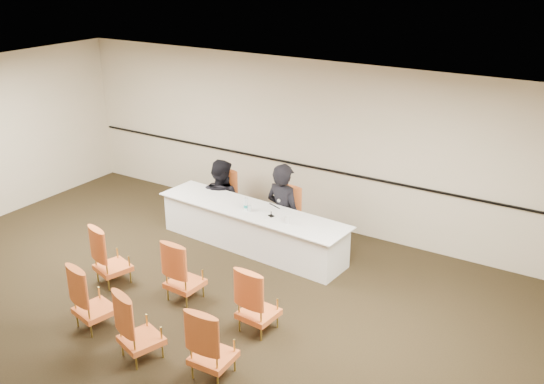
{
  "coord_description": "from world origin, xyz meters",
  "views": [
    {
      "loc": [
        4.96,
        -5.1,
        4.69
      ],
      "look_at": [
        0.16,
        2.6,
        1.08
      ],
      "focal_mm": 40.0,
      "sensor_mm": 36.0,
      "label": 1
    }
  ],
  "objects": [
    {
      "name": "drinking_glass",
      "position": [
        -0.2,
        2.48,
        0.75
      ],
      "size": [
        0.07,
        0.07,
        0.1
      ],
      "primitive_type": "cylinder",
      "rotation": [
        0.0,
        0.0,
        -0.03
      ],
      "color": "silver",
      "rests_on": "panel_table"
    },
    {
      "name": "wall_rail",
      "position": [
        0.0,
        3.96,
        1.1
      ],
      "size": [
        9.8,
        0.04,
        0.03
      ],
      "primitive_type": "cube",
      "color": "black",
      "rests_on": "wall_back"
    },
    {
      "name": "panel_table",
      "position": [
        -0.22,
        2.56,
        0.35
      ],
      "size": [
        3.55,
        1.06,
        0.7
      ],
      "primitive_type": null,
      "rotation": [
        0.0,
        0.0,
        -0.07
      ],
      "color": "white",
      "rests_on": "ground"
    },
    {
      "name": "wall_back",
      "position": [
        0.0,
        4.0,
        1.5
      ],
      "size": [
        10.0,
        0.04,
        3.0
      ],
      "primitive_type": "cube",
      "color": "beige",
      "rests_on": "ground"
    },
    {
      "name": "panelist_main_chair",
      "position": [
        0.1,
        3.07,
        0.47
      ],
      "size": [
        0.53,
        0.53,
        0.95
      ],
      "primitive_type": null,
      "rotation": [
        0.0,
        0.0,
        -0.07
      ],
      "color": "orange",
      "rests_on": "ground"
    },
    {
      "name": "papers",
      "position": [
        0.25,
        2.5,
        0.7
      ],
      "size": [
        0.37,
        0.33,
        0.0
      ],
      "primitive_type": "cube",
      "rotation": [
        0.0,
        0.0,
        0.45
      ],
      "color": "white",
      "rests_on": "panel_table"
    },
    {
      "name": "aud_chair_back_mid",
      "position": [
        0.3,
        -0.66,
        0.47
      ],
      "size": [
        0.63,
        0.63,
        0.95
      ],
      "primitive_type": null,
      "rotation": [
        0.0,
        0.0,
        -0.32
      ],
      "color": "orange",
      "rests_on": "ground"
    },
    {
      "name": "aud_chair_front_mid",
      "position": [
        -0.12,
        0.68,
        0.47
      ],
      "size": [
        0.52,
        0.52,
        0.95
      ],
      "primitive_type": null,
      "rotation": [
        0.0,
        0.0,
        -0.05
      ],
      "color": "orange",
      "rests_on": "ground"
    },
    {
      "name": "aud_chair_back_left",
      "position": [
        -0.69,
        -0.49,
        0.47
      ],
      "size": [
        0.6,
        0.6,
        0.95
      ],
      "primitive_type": null,
      "rotation": [
        0.0,
        0.0,
        -0.22
      ],
      "color": "orange",
      "rests_on": "ground"
    },
    {
      "name": "aud_chair_back_right",
      "position": [
        1.26,
        -0.47,
        0.47
      ],
      "size": [
        0.52,
        0.52,
        0.95
      ],
      "primitive_type": null,
      "rotation": [
        0.0,
        0.0,
        0.04
      ],
      "color": "orange",
      "rests_on": "ground"
    },
    {
      "name": "aud_chair_front_right",
      "position": [
        1.2,
        0.59,
        0.47
      ],
      "size": [
        0.54,
        0.54,
        0.95
      ],
      "primitive_type": null,
      "rotation": [
        0.0,
        0.0,
        -0.08
      ],
      "color": "orange",
      "rests_on": "ground"
    },
    {
      "name": "panelist_second_chair",
      "position": [
        -1.31,
        3.17,
        0.47
      ],
      "size": [
        0.53,
        0.53,
        0.95
      ],
      "primitive_type": null,
      "rotation": [
        0.0,
        0.0,
        -0.07
      ],
      "color": "orange",
      "rests_on": "ground"
    },
    {
      "name": "water_bottle",
      "position": [
        -0.27,
        2.48,
        0.82
      ],
      "size": [
        0.09,
        0.09,
        0.24
      ],
      "primitive_type": null,
      "rotation": [
        0.0,
        0.0,
        0.33
      ],
      "color": "teal",
      "rests_on": "panel_table"
    },
    {
      "name": "panelist_second",
      "position": [
        -1.31,
        3.17,
        0.33
      ],
      "size": [
        0.86,
        0.67,
        1.74
      ],
      "primitive_type": "imported",
      "rotation": [
        0.0,
        0.0,
        3.15
      ],
      "color": "black",
      "rests_on": "ground"
    },
    {
      "name": "coffee_cup",
      "position": [
        0.57,
        2.4,
        0.77
      ],
      "size": [
        0.11,
        0.11,
        0.14
      ],
      "primitive_type": "cylinder",
      "rotation": [
        0.0,
        0.0,
        0.36
      ],
      "color": "silver",
      "rests_on": "panel_table"
    },
    {
      "name": "panelist_main",
      "position": [
        0.1,
        3.07,
        0.45
      ],
      "size": [
        0.77,
        0.58,
        1.93
      ],
      "primitive_type": "imported",
      "rotation": [
        0.0,
        0.0,
        2.97
      ],
      "color": "black",
      "rests_on": "ground"
    },
    {
      "name": "floor",
      "position": [
        0.0,
        0.0,
        0.0
      ],
      "size": [
        10.0,
        10.0,
        0.0
      ],
      "primitive_type": "plane",
      "color": "black",
      "rests_on": "ground"
    },
    {
      "name": "aud_chair_front_left",
      "position": [
        -1.35,
        0.48,
        0.47
      ],
      "size": [
        0.62,
        0.62,
        0.95
      ],
      "primitive_type": null,
      "rotation": [
        0.0,
        0.0,
        -0.29
      ],
      "color": "orange",
      "rests_on": "ground"
    },
    {
      "name": "microphone",
      "position": [
        0.22,
        2.48,
        0.84
      ],
      "size": [
        0.17,
        0.22,
        0.28
      ],
      "primitive_type": null,
      "rotation": [
        0.0,
        0.0,
        -0.43
      ],
      "color": "black",
      "rests_on": "panel_table"
    },
    {
      "name": "ceiling",
      "position": [
        0.0,
        0.0,
        3.0
      ],
      "size": [
        10.0,
        10.0,
        0.0
      ],
      "primitive_type": "plane",
      "rotation": [
        3.14,
        0.0,
        0.0
      ],
      "color": "white",
      "rests_on": "ground"
    }
  ]
}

